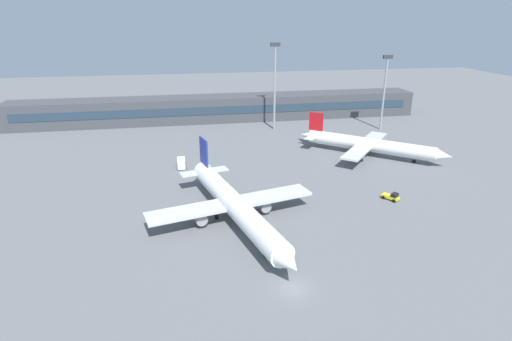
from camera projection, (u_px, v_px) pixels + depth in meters
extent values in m
plane|color=slate|center=(248.00, 183.00, 94.44)|extent=(400.00, 400.00, 0.00)
cube|color=#3F4247|center=(220.00, 108.00, 150.68)|extent=(148.47, 12.00, 9.00)
cube|color=#263847|center=(222.00, 110.00, 144.95)|extent=(141.05, 0.16, 2.80)
cylinder|color=white|center=(234.00, 204.00, 75.60)|extent=(13.40, 38.57, 4.09)
cone|color=white|center=(289.00, 263.00, 57.56)|extent=(4.86, 5.31, 3.89)
cone|color=white|center=(200.00, 168.00, 93.47)|extent=(3.77, 4.66, 2.86)
cube|color=navy|center=(204.00, 152.00, 88.93)|extent=(1.53, 4.69, 5.92)
cube|color=silver|center=(204.00, 172.00, 90.90)|extent=(11.17, 5.54, 0.26)
cube|color=silver|center=(232.00, 203.00, 76.63)|extent=(32.57, 12.87, 0.54)
cylinder|color=gray|center=(200.00, 217.00, 74.66)|extent=(2.93, 3.86, 2.15)
cylinder|color=gray|center=(263.00, 205.00, 79.68)|extent=(2.93, 3.86, 2.15)
cylinder|color=black|center=(266.00, 254.00, 65.13)|extent=(0.68, 1.15, 1.08)
cylinder|color=black|center=(217.00, 217.00, 77.41)|extent=(0.68, 1.15, 1.08)
cylinder|color=black|center=(244.00, 211.00, 79.59)|extent=(0.68, 1.15, 1.08)
cylinder|color=white|center=(369.00, 145.00, 112.09)|extent=(28.70, 25.68, 3.68)
cone|color=white|center=(444.00, 156.00, 103.00)|extent=(5.35, 5.30, 3.50)
cone|color=white|center=(306.00, 135.00, 121.09)|extent=(4.47, 4.36, 2.58)
cube|color=red|center=(316.00, 122.00, 118.10)|extent=(3.44, 3.06, 5.33)
cube|color=silver|center=(314.00, 136.00, 119.77)|extent=(8.41, 9.08, 0.23)
cube|color=silver|center=(365.00, 145.00, 112.65)|extent=(22.59, 24.96, 0.48)
cylinder|color=gray|center=(359.00, 155.00, 108.46)|extent=(3.61, 3.50, 1.94)
cylinder|color=gray|center=(371.00, 144.00, 117.81)|extent=(3.61, 3.50, 1.94)
cylinder|color=black|center=(414.00, 161.00, 107.24)|extent=(0.98, 0.93, 0.97)
cylinder|color=black|center=(359.00, 155.00, 111.94)|extent=(0.98, 0.93, 0.97)
cylinder|color=black|center=(364.00, 150.00, 116.00)|extent=(0.98, 0.93, 0.97)
cube|color=yellow|center=(390.00, 197.00, 85.65)|extent=(3.25, 3.83, 0.60)
cube|color=black|center=(395.00, 195.00, 84.82)|extent=(1.78, 1.69, 0.90)
cylinder|color=black|center=(394.00, 201.00, 84.45)|extent=(0.60, 0.72, 0.70)
cylinder|color=black|center=(397.00, 199.00, 85.46)|extent=(0.60, 0.72, 0.70)
cylinder|color=black|center=(383.00, 197.00, 86.05)|extent=(0.60, 0.72, 0.70)
cylinder|color=black|center=(387.00, 195.00, 87.07)|extent=(0.60, 0.72, 0.70)
cube|color=white|center=(181.00, 163.00, 104.10)|extent=(2.04, 5.21, 1.90)
cube|color=#1E2633|center=(181.00, 164.00, 102.09)|extent=(1.90, 0.17, 0.70)
cylinder|color=black|center=(178.00, 168.00, 102.62)|extent=(0.29, 0.76, 0.76)
cylinder|color=black|center=(186.00, 168.00, 102.98)|extent=(0.29, 0.76, 0.76)
cylinder|color=black|center=(177.00, 164.00, 105.75)|extent=(0.29, 0.76, 0.76)
cylinder|color=black|center=(185.00, 163.00, 106.11)|extent=(0.29, 0.76, 0.76)
cylinder|color=gray|center=(384.00, 95.00, 135.79)|extent=(0.70, 0.70, 23.56)
cube|color=#333338|center=(388.00, 57.00, 131.41)|extent=(3.20, 0.80, 1.20)
cylinder|color=gray|center=(275.00, 89.00, 135.16)|extent=(0.70, 0.70, 27.38)
cube|color=#333338|center=(275.00, 44.00, 130.10)|extent=(3.20, 0.80, 1.20)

